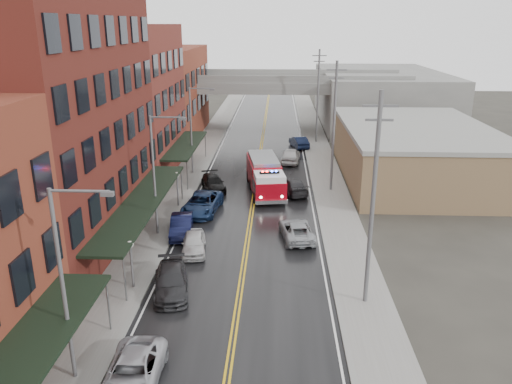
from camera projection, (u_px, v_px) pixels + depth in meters
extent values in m
cube|color=black|center=(252.00, 208.00, 42.88)|extent=(11.00, 160.00, 0.02)
cube|color=slate|center=(168.00, 206.00, 43.17)|extent=(3.00, 160.00, 0.15)
cube|color=slate|center=(338.00, 209.00, 42.55)|extent=(3.00, 160.00, 0.15)
cube|color=gray|center=(187.00, 206.00, 43.10)|extent=(0.30, 160.00, 0.15)
cube|color=gray|center=(318.00, 208.00, 42.62)|extent=(0.30, 160.00, 0.15)
cube|color=#4D1514|center=(52.00, 118.00, 33.93)|extent=(9.00, 20.00, 18.00)
cube|color=maroon|center=(128.00, 101.00, 50.96)|extent=(9.00, 15.00, 15.00)
cube|color=maroon|center=(166.00, 93.00, 67.99)|extent=(9.00, 20.00, 12.00)
cube|color=olive|center=(414.00, 153.00, 50.86)|extent=(14.00, 22.00, 5.00)
cube|color=slate|center=(379.00, 97.00, 78.66)|extent=(18.00, 30.00, 8.00)
cube|color=black|center=(3.00, 384.00, 17.64)|extent=(2.60, 16.00, 0.18)
cylinder|color=slate|center=(108.00, 306.00, 25.27)|extent=(0.10, 0.10, 3.00)
cube|color=black|center=(142.00, 202.00, 35.61)|extent=(2.60, 18.00, 0.18)
cylinder|color=slate|center=(125.00, 279.00, 27.91)|extent=(0.10, 0.10, 3.00)
cylinder|color=slate|center=(182.00, 185.00, 44.18)|extent=(0.10, 0.10, 3.00)
cube|color=black|center=(186.00, 145.00, 52.16)|extent=(2.60, 13.00, 0.18)
cylinder|color=slate|center=(187.00, 176.00, 46.83)|extent=(0.10, 0.10, 3.00)
cylinder|color=slate|center=(205.00, 145.00, 58.37)|extent=(0.10, 0.10, 3.00)
cylinder|color=#59595B|center=(132.00, 268.00, 29.46)|extent=(0.14, 0.14, 2.80)
sphere|color=silver|center=(130.00, 245.00, 28.98)|extent=(0.44, 0.44, 0.44)
cylinder|color=#59595B|center=(178.00, 192.00, 42.70)|extent=(0.14, 0.14, 2.80)
sphere|color=silver|center=(177.00, 175.00, 42.22)|extent=(0.44, 0.44, 0.44)
cylinder|color=#59595B|center=(63.00, 290.00, 20.91)|extent=(0.18, 0.18, 9.00)
cylinder|color=#59595B|center=(79.00, 191.00, 19.45)|extent=(2.40, 0.12, 0.12)
cube|color=#59595B|center=(107.00, 194.00, 19.43)|extent=(0.50, 0.22, 0.18)
cylinder|color=#59595B|center=(154.00, 178.00, 36.05)|extent=(0.18, 0.18, 9.00)
cylinder|color=#59595B|center=(167.00, 117.00, 34.58)|extent=(2.40, 0.12, 0.12)
cube|color=#59595B|center=(183.00, 119.00, 34.56)|extent=(0.50, 0.22, 0.18)
cylinder|color=#59595B|center=(191.00, 132.00, 51.18)|extent=(0.18, 0.18, 9.00)
cylinder|color=#59595B|center=(201.00, 89.00, 49.71)|extent=(2.40, 0.12, 0.12)
cube|color=#59595B|center=(212.00, 90.00, 49.70)|extent=(0.50, 0.22, 0.18)
cylinder|color=#59595B|center=(373.00, 204.00, 26.46)|extent=(0.24, 0.24, 12.00)
cube|color=#59595B|center=(380.00, 106.00, 24.78)|extent=(1.80, 0.12, 0.12)
cube|color=#59595B|center=(379.00, 120.00, 25.01)|extent=(1.40, 0.12, 0.12)
cylinder|color=#59595B|center=(334.00, 128.00, 45.37)|extent=(0.24, 0.24, 12.00)
cube|color=#59595B|center=(337.00, 70.00, 43.70)|extent=(1.80, 0.12, 0.12)
cube|color=#59595B|center=(336.00, 78.00, 43.93)|extent=(1.40, 0.12, 0.12)
cylinder|color=#59595B|center=(318.00, 97.00, 64.29)|extent=(0.24, 0.24, 12.00)
cube|color=#59595B|center=(319.00, 56.00, 62.61)|extent=(1.80, 0.12, 0.12)
cube|color=#59595B|center=(319.00, 61.00, 62.84)|extent=(1.40, 0.12, 0.12)
cube|color=slate|center=(264.00, 85.00, 70.97)|extent=(40.00, 10.00, 1.50)
cube|color=slate|center=(188.00, 110.00, 72.65)|extent=(1.60, 8.00, 6.00)
cube|color=slate|center=(340.00, 112.00, 71.72)|extent=(1.60, 8.00, 6.00)
cube|color=maroon|center=(263.00, 171.00, 47.60)|extent=(3.58, 6.28, 2.27)
cube|color=maroon|center=(269.00, 188.00, 43.75)|extent=(3.10, 3.19, 1.62)
cube|color=silver|center=(269.00, 176.00, 43.40)|extent=(2.93, 2.95, 0.54)
cube|color=black|center=(269.00, 184.00, 43.85)|extent=(2.95, 2.13, 0.86)
cube|color=slate|center=(263.00, 158.00, 47.19)|extent=(3.25, 5.81, 0.32)
cube|color=black|center=(269.00, 173.00, 43.29)|extent=(1.75, 0.56, 0.15)
sphere|color=#FF0C0C|center=(263.00, 172.00, 43.20)|extent=(0.22, 0.22, 0.22)
sphere|color=#1933FF|center=(276.00, 171.00, 43.32)|extent=(0.22, 0.22, 0.22)
cylinder|color=black|center=(256.00, 198.00, 43.78)|extent=(1.12, 0.54, 1.08)
cylinder|color=black|center=(283.00, 197.00, 44.03)|extent=(1.12, 0.54, 1.08)
cylinder|color=black|center=(252.00, 185.00, 47.34)|extent=(1.12, 0.54, 1.08)
cylinder|color=black|center=(276.00, 184.00, 47.59)|extent=(1.12, 0.54, 1.08)
cylinder|color=black|center=(249.00, 176.00, 49.88)|extent=(1.12, 0.54, 1.08)
cylinder|color=black|center=(272.00, 176.00, 50.12)|extent=(1.12, 0.54, 1.08)
imported|color=#ABACB3|center=(133.00, 374.00, 21.58)|extent=(2.46, 5.09, 1.40)
imported|color=#252528|center=(171.00, 281.00, 29.30)|extent=(2.83, 5.13, 1.41)
imported|color=silver|center=(194.00, 243.00, 34.49)|extent=(2.10, 4.15, 1.36)
imported|color=black|center=(181.00, 226.00, 37.27)|extent=(2.05, 4.58, 1.46)
imported|color=#122243|center=(202.00, 204.00, 41.67)|extent=(3.25, 5.95, 1.58)
imported|color=black|center=(213.00, 183.00, 47.37)|extent=(3.14, 5.03, 1.36)
imported|color=#999CA0|center=(297.00, 230.00, 36.65)|extent=(2.87, 5.06, 1.33)
imported|color=#29282B|center=(293.00, 186.00, 46.48)|extent=(3.10, 5.11, 1.38)
imported|color=silver|center=(291.00, 155.00, 56.63)|extent=(2.44, 5.07, 1.67)
imported|color=black|center=(299.00, 142.00, 63.44)|extent=(2.60, 4.69, 1.47)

